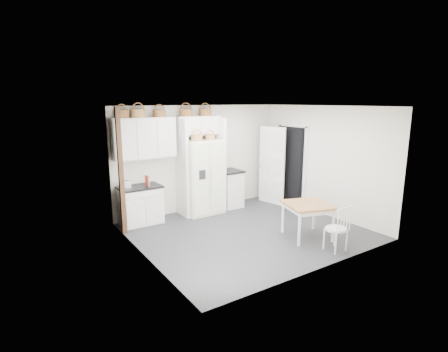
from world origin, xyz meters
TOP-DOWN VIEW (x-y plane):
  - floor at (0.00, 0.00)m, footprint 4.50×4.50m
  - ceiling at (0.00, 0.00)m, footprint 4.50×4.50m
  - wall_back at (0.00, 2.00)m, footprint 4.50×0.00m
  - wall_left at (-2.25, 0.00)m, footprint 0.00×4.00m
  - wall_right at (2.25, 0.00)m, footprint 0.00×4.00m
  - refrigerator at (-0.15, 1.65)m, footprint 0.93×0.75m
  - base_cab_left at (-1.70, 1.70)m, footprint 0.89×0.56m
  - base_cab_right at (0.69, 1.70)m, footprint 0.52×0.63m
  - dining_table at (0.81, -0.91)m, footprint 1.06×1.06m
  - windsor_chair at (0.77, -1.65)m, footprint 0.42×0.39m
  - counter_left at (-1.70, 1.70)m, footprint 0.93×0.60m
  - counter_right at (0.69, 1.70)m, footprint 0.57×0.67m
  - toaster at (-2.05, 1.64)m, footprint 0.29×0.21m
  - cookbook_red at (-1.55, 1.62)m, footprint 0.04×0.16m
  - cookbook_cream at (-1.55, 1.62)m, footprint 0.04×0.15m
  - basket_upper_a at (-1.96, 1.83)m, footprint 0.29×0.29m
  - basket_upper_b at (-1.60, 1.83)m, footprint 0.31×0.31m
  - basket_upper_c at (-1.11, 1.83)m, footprint 0.27×0.27m
  - basket_bridge_a at (-0.45, 1.83)m, footprint 0.31×0.31m
  - basket_bridge_b at (0.07, 1.83)m, footprint 0.30×0.30m
  - basket_fridge_a at (-0.33, 1.55)m, footprint 0.27×0.27m
  - basket_fridge_b at (0.03, 1.55)m, footprint 0.22×0.22m
  - upper_cabinet at (-1.50, 1.83)m, footprint 1.40×0.34m
  - bridge_cabinet at (-0.15, 1.83)m, footprint 1.12×0.34m
  - fridge_panel_left at (-0.66, 1.70)m, footprint 0.08×0.60m
  - fridge_panel_right at (0.36, 1.70)m, footprint 0.08×0.60m
  - trim_post at (-2.20, 1.35)m, footprint 0.09×0.09m
  - doorway_void at (2.16, 1.00)m, footprint 0.18×0.85m
  - door_slab at (1.80, 1.33)m, footprint 0.21×0.79m

SIDE VIEW (x-z plane):
  - floor at x=0.00m, z-range 0.00..0.00m
  - dining_table at x=0.81m, z-range 0.00..0.70m
  - base_cab_left at x=-1.70m, z-range 0.00..0.82m
  - windsor_chair at x=0.77m, z-range 0.00..0.83m
  - base_cab_right at x=0.69m, z-range 0.00..0.92m
  - counter_left at x=-1.70m, z-range 0.82..0.86m
  - refrigerator at x=-0.15m, z-range 0.00..1.80m
  - counter_right at x=0.69m, z-range 0.92..0.96m
  - toaster at x=-2.05m, z-range 0.86..1.04m
  - cookbook_cream at x=-1.55m, z-range 0.86..1.09m
  - cookbook_red at x=-1.55m, z-range 0.86..1.10m
  - doorway_void at x=2.16m, z-range 0.00..2.05m
  - door_slab at x=1.80m, z-range 0.00..2.05m
  - fridge_panel_left at x=-0.66m, z-range 0.00..2.30m
  - fridge_panel_right at x=0.36m, z-range 0.00..2.30m
  - wall_back at x=0.00m, z-range -0.95..3.55m
  - wall_left at x=-2.25m, z-range -0.70..3.30m
  - wall_right at x=2.25m, z-range -0.70..3.30m
  - trim_post at x=-2.20m, z-range 0.00..2.60m
  - basket_fridge_b at x=0.03m, z-range 1.80..1.92m
  - basket_fridge_a at x=-0.33m, z-range 1.80..1.94m
  - upper_cabinet at x=-1.50m, z-range 1.45..2.35m
  - bridge_cabinet at x=-0.15m, z-range 1.90..2.35m
  - basket_upper_c at x=-1.11m, z-range 2.35..2.51m
  - basket_upper_a at x=-1.96m, z-range 2.35..2.51m
  - basket_bridge_b at x=0.07m, z-range 2.35..2.52m
  - basket_bridge_a at x=-0.45m, z-range 2.35..2.52m
  - basket_upper_b at x=-1.60m, z-range 2.35..2.53m
  - ceiling at x=0.00m, z-range 2.60..2.60m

